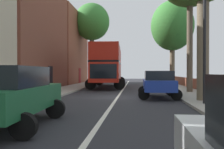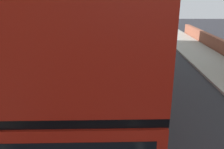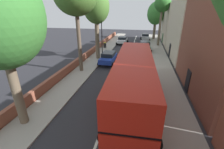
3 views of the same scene
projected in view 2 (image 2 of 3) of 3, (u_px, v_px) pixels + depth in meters
The scene contains 1 object.
double_decker_bus at pixel (93, 46), 8.27m from camera, with size 3.86×11.05×4.06m.
Camera 2 is at (-0.93, 1.68, 4.09)m, focal length 38.63 mm.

